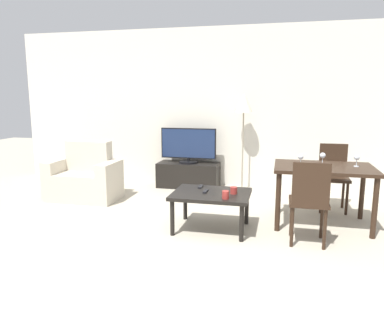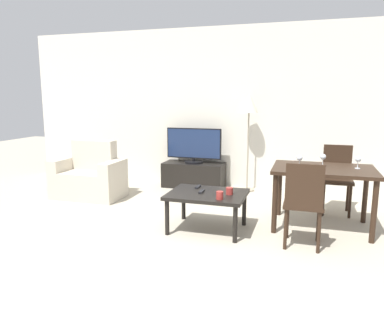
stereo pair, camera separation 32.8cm
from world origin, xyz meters
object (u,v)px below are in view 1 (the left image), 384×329
Objects in this scene: remote_secondary at (201,187)px; cup_white_near at (234,190)px; coffee_table at (211,197)px; remote_primary at (206,191)px; armchair at (85,179)px; cup_colored_far at (226,195)px; tv at (188,146)px; dining_chair_near at (309,198)px; wine_glass_left at (323,156)px; wine_glass_center at (301,157)px; dining_table at (324,174)px; wine_glass_right at (357,158)px; tv_stand at (189,175)px; dining_chair_far at (333,173)px; floor_lamp at (244,108)px.

cup_white_near is at bearing -25.52° from remote_secondary.
remote_primary reaches higher than coffee_table.
armchair is 7.03× the size of remote_secondary.
armchair is 11.85× the size of cup_colored_far.
remote_primary is (0.70, -1.97, -0.26)m from tv.
tv reaches higher than dining_chair_near.
wine_glass_left is 0.31m from wine_glass_center.
cup_white_near is at bearing -19.90° from armchair.
wine_glass_left is at bearing 76.97° from dining_chair_near.
armchair is 3.44m from dining_table.
cup_white_near is (-0.82, 0.23, -0.02)m from dining_chair_near.
wine_glass_center reaches higher than dining_table.
wine_glass_left and wine_glass_right have the same top height.
tv_stand is at bearing 149.25° from wine_glass_right.
tv_stand is 2.40m from dining_chair_far.
wine_glass_center is (-0.28, -0.05, 0.20)m from dining_table.
tv_stand is 6.98× the size of remote_primary.
dining_chair_near and dining_chair_far have the same top height.
dining_chair_near is at bearing -16.03° from cup_white_near.
tv is 2.39m from dining_chair_far.
floor_lamp is at bearing 135.82° from wine_glass_right.
armchair is 2.30m from coffee_table.
remote_secondary is (1.95, -0.66, 0.15)m from armchair.
dining_table is 2.02m from floor_lamp.
remote_secondary is (-1.45, -0.27, -0.17)m from dining_table.
remote_primary is 0.24m from remote_secondary.
dining_chair_near is 6.20× the size of wine_glass_right.
dining_chair_far is 1.96m from remote_primary.
cup_colored_far is (-0.87, -0.00, -0.02)m from dining_chair_near.
armchair is 7.22× the size of wine_glass_right.
remote_primary is (2.06, -0.87, 0.15)m from armchair.
coffee_table is 0.28m from remote_secondary.
floor_lamp reaches higher than tv.
tv reaches higher than cup_colored_far.
dining_table is 7.91× the size of wine_glass_center.
floor_lamp is 2.17m from cup_white_near.
wine_glass_right reaches higher than armchair.
coffee_table is 0.77× the size of dining_table.
tv is 6.52× the size of wine_glass_center.
cup_colored_far is (2.33, -1.10, 0.18)m from armchair.
dining_table is 7.70× the size of remote_secondary.
dining_chair_far is 10.17× the size of cup_colored_far.
cup_white_near is at bearing -149.88° from wine_glass_center.
coffee_table is 5.92× the size of remote_primary.
armchair is at bearing -153.78° from floor_lamp.
floor_lamp is at bearing 83.66° from remote_primary.
remote_primary is (0.70, -1.98, 0.25)m from tv_stand.
dining_table reaches higher than remote_primary.
dining_chair_far reaches higher than wine_glass_center.
floor_lamp reaches higher than dining_chair_far.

